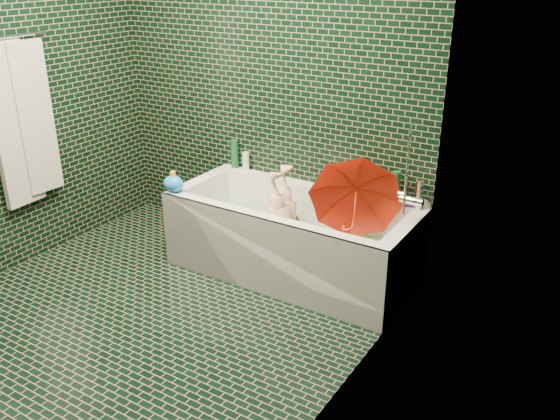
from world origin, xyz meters
The scene contains 20 objects.
floor centered at (0.00, 0.00, 0.00)m, with size 2.80×2.80×0.00m, color black.
wall_back centered at (0.00, 1.40, 1.25)m, with size 2.80×2.80×0.00m, color black.
wall_right centered at (1.30, 0.00, 1.25)m, with size 2.80×2.80×0.00m, color black.
bathtub centered at (0.45, 1.01, 0.21)m, with size 1.70×0.75×0.55m.
bath_mat centered at (0.45, 1.02, 0.16)m, with size 1.35×0.47×0.01m, color #4FC928.
water centered at (0.45, 1.02, 0.30)m, with size 1.48×0.53×0.00m, color silver.
towel_rail centered at (-1.25, 0.25, 1.60)m, with size 0.02×0.02×0.58m, color silver.
towel centered at (-1.24, 0.24, 1.03)m, with size 0.08×0.44×1.12m.
faucet centered at (1.26, 1.02, 0.77)m, with size 0.18×0.19×0.55m.
child centered at (0.41, 1.00, 0.31)m, with size 0.33×0.22×0.91m, color #E9AC92.
umbrella centered at (0.90, 1.04, 0.60)m, with size 0.59×0.59×0.52m, color red.
soap_bottle_a centered at (1.25, 1.36, 0.55)m, with size 0.10×0.10×0.26m, color white.
soap_bottle_b centered at (1.16, 1.33, 0.55)m, with size 0.09×0.09×0.20m, color #44207A.
soap_bottle_c centered at (1.10, 1.32, 0.55)m, with size 0.13×0.13×0.17m, color #154B23.
bottle_right_tall centered at (1.06, 1.33, 0.67)m, with size 0.06×0.06×0.23m, color #154B23.
bottle_right_pump centered at (1.22, 1.32, 0.65)m, with size 0.05×0.05×0.20m, color silver.
bottle_left_tall centered at (-0.28, 1.37, 0.66)m, with size 0.06×0.06×0.22m, color #154B23.
bottle_left_short centered at (-0.17, 1.36, 0.62)m, with size 0.05×0.05×0.14m, color white.
rubber_duck centered at (1.03, 1.37, 0.59)m, with size 0.11×0.09×0.09m.
bath_toy centered at (-0.34, 0.72, 0.61)m, with size 0.18×0.16×0.15m.
Camera 1 is at (2.35, -2.18, 2.09)m, focal length 38.00 mm.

